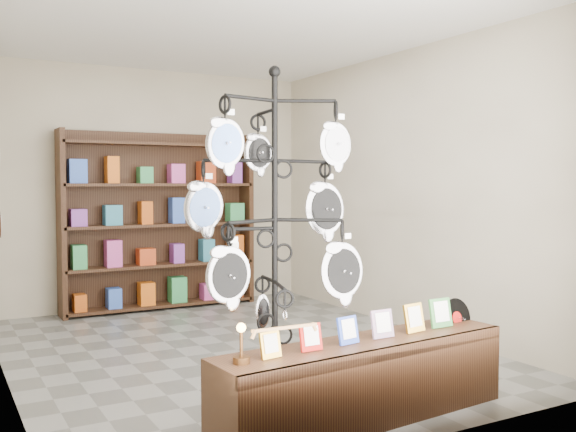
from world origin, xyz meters
name	(u,v)px	position (x,y,z in m)	size (l,w,h in m)	color
ground	(237,349)	(0.00, 0.00, 0.00)	(5.00, 5.00, 0.00)	slate
room_envelope	(236,153)	(0.00, 0.00, 1.85)	(5.00, 5.00, 5.00)	#C2B79C
display_tree	(275,221)	(-0.58, -1.87, 1.34)	(1.18, 1.08, 2.31)	black
front_shelf	(365,380)	(-0.01, -2.06, 0.27)	(2.21, 0.63, 0.77)	black
back_shelving	(160,226)	(0.00, 2.30, 1.03)	(2.42, 0.36, 2.20)	black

